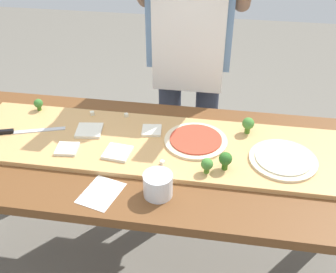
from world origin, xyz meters
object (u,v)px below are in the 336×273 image
pizza_slice_center (118,152)px  broccoli_floret_back_left (38,104)px  pizza_slice_far_left (152,130)px  pizza_slice_far_right (67,149)px  broccoli_floret_front_right (207,165)px  broccoli_floret_back_mid (225,159)px  cheese_crumble_a (92,113)px  cheese_crumble_b (162,162)px  cook_center (190,43)px  cheese_crumble_c (126,115)px  pizza_whole_tomato_red (196,140)px  pizza_whole_cheese_artichoke (283,160)px  pizza_slice_near_left (89,130)px  flour_cup (158,186)px  broccoli_floret_front_mid (248,124)px  prep_table (147,169)px  recipe_note (101,193)px  chefs_knife (15,132)px

pizza_slice_center → broccoli_floret_back_left: (-0.45, 0.27, 0.03)m
pizza_slice_far_left → pizza_slice_far_right: 0.36m
broccoli_floret_front_right → broccoli_floret_back_mid: bearing=26.0°
broccoli_floret_back_left → broccoli_floret_front_right: size_ratio=0.90×
cheese_crumble_a → cheese_crumble_b: bearing=-38.7°
pizza_slice_far_right → broccoli_floret_front_right: bearing=-5.2°
pizza_slice_far_left → pizza_slice_center: bearing=-120.4°
broccoli_floret_front_right → cook_center: bearing=102.0°
broccoli_floret_front_right → cheese_crumble_c: (-0.39, 0.34, -0.03)m
pizza_slice_far_left → pizza_whole_tomato_red: bearing=-12.8°
pizza_whole_cheese_artichoke → pizza_slice_near_left: (-0.81, 0.08, -0.00)m
pizza_whole_tomato_red → flour_cup: bearing=-108.0°
pizza_slice_near_left → broccoli_floret_back_mid: size_ratio=1.45×
flour_cup → pizza_slice_center: bearing=137.0°
broccoli_floret_back_mid → broccoli_floret_front_mid: bearing=71.8°
pizza_whole_cheese_artichoke → broccoli_floret_front_right: 0.31m
pizza_slice_near_left → broccoli_floret_back_left: (-0.29, 0.14, 0.03)m
prep_table → recipe_note: (-0.11, -0.27, 0.09)m
pizza_whole_tomato_red → pizza_slice_center: size_ratio=2.58×
cook_center → pizza_slice_near_left: bearing=-126.8°
broccoli_floret_back_mid → cook_center: cook_center is taller
pizza_slice_far_right → cheese_crumble_a: cheese_crumble_a is taller
pizza_slice_near_left → chefs_knife: bearing=-169.2°
pizza_slice_far_left → pizza_slice_near_left: 0.27m
chefs_knife → pizza_whole_cheese_artichoke: same height
pizza_slice_far_left → broccoli_floret_front_mid: (0.41, 0.06, 0.04)m
pizza_slice_far_left → broccoli_floret_front_mid: size_ratio=1.12×
pizza_whole_tomato_red → pizza_slice_far_left: 0.20m
prep_table → flour_cup: size_ratio=17.86×
prep_table → pizza_slice_near_left: 0.30m
cook_center → prep_table: bearing=-100.6°
recipe_note → cook_center: 0.90m
prep_table → pizza_whole_cheese_artichoke: 0.56m
pizza_slice_far_right → cheese_crumble_c: cheese_crumble_c is taller
flour_cup → prep_table: bearing=111.0°
broccoli_floret_front_right → flour_cup: (-0.16, -0.12, -0.02)m
prep_table → broccoli_floret_back_left: broccoli_floret_back_left is taller
broccoli_floret_front_right → cook_center: 0.73m
recipe_note → pizza_slice_far_left: bearing=74.2°
pizza_whole_tomato_red → cheese_crumble_b: bearing=-123.9°
chefs_knife → pizza_slice_far_left: size_ratio=3.84×
pizza_slice_far_right → cheese_crumble_a: size_ratio=4.83×
chefs_knife → broccoli_floret_front_mid: bearing=9.1°
pizza_slice_far_right → cheese_crumble_c: (0.17, 0.29, 0.00)m
pizza_slice_far_left → recipe_note: pizza_slice_far_left is taller
flour_cup → cook_center: (0.01, 0.81, 0.21)m
broccoli_floret_back_mid → cheese_crumble_a: (-0.61, 0.29, -0.04)m
pizza_slice_near_left → broccoli_floret_back_left: 0.32m
pizza_whole_tomato_red → pizza_slice_far_left: bearing=167.2°
prep_table → broccoli_floret_front_right: 0.32m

